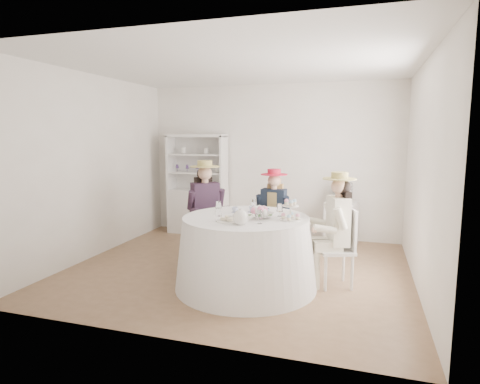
% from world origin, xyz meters
% --- Properties ---
extents(ground, '(4.50, 4.50, 0.00)m').
position_xyz_m(ground, '(0.00, 0.00, 0.00)').
color(ground, brown).
rests_on(ground, ground).
extents(ceiling, '(4.50, 4.50, 0.00)m').
position_xyz_m(ceiling, '(0.00, 0.00, 2.70)').
color(ceiling, white).
rests_on(ceiling, wall_back).
extents(wall_back, '(4.50, 0.00, 4.50)m').
position_xyz_m(wall_back, '(0.00, 2.00, 1.35)').
color(wall_back, silver).
rests_on(wall_back, ground).
extents(wall_front, '(4.50, 0.00, 4.50)m').
position_xyz_m(wall_front, '(0.00, -2.00, 1.35)').
color(wall_front, silver).
rests_on(wall_front, ground).
extents(wall_left, '(0.00, 4.50, 4.50)m').
position_xyz_m(wall_left, '(-2.25, 0.00, 1.35)').
color(wall_left, silver).
rests_on(wall_left, ground).
extents(wall_right, '(0.00, 4.50, 4.50)m').
position_xyz_m(wall_right, '(2.25, 0.00, 1.35)').
color(wall_right, silver).
rests_on(wall_right, ground).
extents(tea_table, '(1.69, 1.69, 0.86)m').
position_xyz_m(tea_table, '(0.28, -0.58, 0.43)').
color(tea_table, white).
rests_on(tea_table, ground).
extents(hutch, '(1.14, 0.55, 1.83)m').
position_xyz_m(hutch, '(-1.34, 1.76, 0.65)').
color(hutch, silver).
rests_on(hutch, ground).
extents(side_table, '(0.55, 0.55, 0.73)m').
position_xyz_m(side_table, '(1.27, 1.66, 0.37)').
color(side_table, silver).
rests_on(side_table, ground).
extents(hatbox, '(0.32, 0.32, 0.31)m').
position_xyz_m(hatbox, '(1.27, 1.66, 0.89)').
color(hatbox, black).
rests_on(hatbox, side_table).
extents(guest_left, '(0.61, 0.62, 1.46)m').
position_xyz_m(guest_left, '(-0.52, 0.14, 0.82)').
color(guest_left, silver).
rests_on(guest_left, ground).
extents(guest_mid, '(0.49, 0.51, 1.34)m').
position_xyz_m(guest_mid, '(0.38, 0.50, 0.76)').
color(guest_mid, silver).
rests_on(guest_mid, ground).
extents(guest_right, '(0.58, 0.52, 1.39)m').
position_xyz_m(guest_right, '(1.30, -0.24, 0.78)').
color(guest_right, silver).
rests_on(guest_right, ground).
extents(spare_chair, '(0.57, 0.57, 0.99)m').
position_xyz_m(spare_chair, '(-0.77, 0.94, 0.53)').
color(spare_chair, silver).
rests_on(spare_chair, ground).
extents(teacup_a, '(0.09, 0.09, 0.06)m').
position_xyz_m(teacup_a, '(0.09, -0.38, 0.89)').
color(teacup_a, white).
rests_on(teacup_a, tea_table).
extents(teacup_b, '(0.10, 0.10, 0.07)m').
position_xyz_m(teacup_b, '(0.28, -0.29, 0.89)').
color(teacup_b, white).
rests_on(teacup_b, tea_table).
extents(teacup_c, '(0.09, 0.09, 0.07)m').
position_xyz_m(teacup_c, '(0.49, -0.40, 0.89)').
color(teacup_c, white).
rests_on(teacup_c, tea_table).
extents(flower_bowl, '(0.30, 0.30, 0.06)m').
position_xyz_m(flower_bowl, '(0.50, -0.59, 0.89)').
color(flower_bowl, white).
rests_on(flower_bowl, tea_table).
extents(flower_arrangement, '(0.21, 0.20, 0.08)m').
position_xyz_m(flower_arrangement, '(0.47, -0.65, 0.96)').
color(flower_arrangement, pink).
rests_on(flower_arrangement, tea_table).
extents(table_teapot, '(0.24, 0.17, 0.18)m').
position_xyz_m(table_teapot, '(0.35, -0.99, 0.94)').
color(table_teapot, white).
rests_on(table_teapot, tea_table).
extents(sandwich_plate, '(0.27, 0.27, 0.06)m').
position_xyz_m(sandwich_plate, '(0.18, -0.89, 0.87)').
color(sandwich_plate, white).
rests_on(sandwich_plate, tea_table).
extents(cupcake_stand, '(0.25, 0.25, 0.23)m').
position_xyz_m(cupcake_stand, '(0.82, -0.60, 0.94)').
color(cupcake_stand, white).
rests_on(cupcake_stand, tea_table).
extents(stemware_set, '(0.84, 0.81, 0.15)m').
position_xyz_m(stemware_set, '(0.28, -0.58, 0.93)').
color(stemware_set, white).
rests_on(stemware_set, tea_table).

